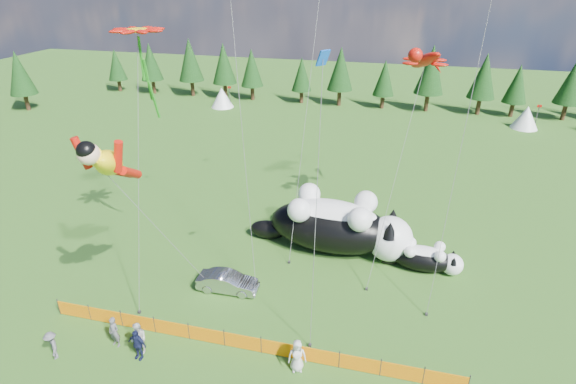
# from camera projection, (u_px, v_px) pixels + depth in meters

# --- Properties ---
(ground) EXTENTS (160.00, 160.00, 0.00)m
(ground) POSITION_uv_depth(u_px,v_px,m) (260.00, 311.00, 25.92)
(ground) COLOR #103609
(ground) RESTS_ON ground
(safety_fence) EXTENTS (22.06, 0.06, 1.10)m
(safety_fence) POSITION_uv_depth(u_px,v_px,m) (243.00, 342.00, 23.09)
(safety_fence) COLOR #262626
(safety_fence) RESTS_ON ground
(tree_line) EXTENTS (90.00, 4.00, 8.00)m
(tree_line) POSITION_uv_depth(u_px,v_px,m) (353.00, 78.00, 63.29)
(tree_line) COLOR black
(tree_line) RESTS_ON ground
(festival_tents) EXTENTS (50.00, 3.20, 2.80)m
(festival_tents) POSITION_uv_depth(u_px,v_px,m) (433.00, 111.00, 57.71)
(festival_tents) COLOR white
(festival_tents) RESTS_ON ground
(cat_large) EXTENTS (11.57, 4.58, 4.18)m
(cat_large) POSITION_uv_depth(u_px,v_px,m) (338.00, 225.00, 30.82)
(cat_large) COLOR black
(cat_large) RESTS_ON ground
(cat_small) EXTENTS (5.27, 1.98, 1.90)m
(cat_small) POSITION_uv_depth(u_px,v_px,m) (427.00, 258.00, 29.14)
(cat_small) COLOR black
(cat_small) RESTS_ON ground
(car) EXTENTS (3.79, 1.43, 1.23)m
(car) POSITION_uv_depth(u_px,v_px,m) (228.00, 282.00, 27.34)
(car) COLOR #ADAEB2
(car) RESTS_ON ground
(spectator_a) EXTENTS (0.72, 0.55, 1.78)m
(spectator_a) POSITION_uv_depth(u_px,v_px,m) (114.00, 332.00, 23.18)
(spectator_a) COLOR #525257
(spectator_a) RESTS_ON ground
(spectator_b) EXTENTS (1.03, 0.93, 1.83)m
(spectator_b) POSITION_uv_depth(u_px,v_px,m) (139.00, 338.00, 22.75)
(spectator_b) COLOR beige
(spectator_b) RESTS_ON ground
(spectator_c) EXTENTS (1.11, 0.67, 1.78)m
(spectator_c) POSITION_uv_depth(u_px,v_px,m) (137.00, 344.00, 22.42)
(spectator_c) COLOR #161B3C
(spectator_c) RESTS_ON ground
(spectator_d) EXTENTS (1.13, 1.10, 1.62)m
(spectator_d) POSITION_uv_depth(u_px,v_px,m) (52.00, 345.00, 22.46)
(spectator_d) COLOR #525257
(spectator_d) RESTS_ON ground
(spectator_e) EXTENTS (1.02, 0.82, 1.82)m
(spectator_e) POSITION_uv_depth(u_px,v_px,m) (297.00, 356.00, 21.73)
(spectator_e) COLOR beige
(spectator_e) RESTS_ON ground
(superhero_kite) EXTENTS (5.67, 6.13, 11.75)m
(superhero_kite) POSITION_uv_depth(u_px,v_px,m) (109.00, 163.00, 21.36)
(superhero_kite) COLOR yellow
(superhero_kite) RESTS_ON ground
(gecko_kite) EXTENTS (4.73, 11.64, 15.00)m
(gecko_kite) POSITION_uv_depth(u_px,v_px,m) (425.00, 60.00, 28.90)
(gecko_kite) COLOR #B81209
(gecko_kite) RESTS_ON ground
(flower_kite) EXTENTS (3.45, 6.71, 15.50)m
(flower_kite) POSITION_uv_depth(u_px,v_px,m) (138.00, 34.00, 23.65)
(flower_kite) COLOR #B81209
(flower_kite) RESTS_ON ground
(diamond_kite_a) EXTENTS (3.06, 5.70, 17.92)m
(diamond_kite_a) POSITION_uv_depth(u_px,v_px,m) (231.00, 9.00, 25.27)
(diamond_kite_a) COLOR blue
(diamond_kite_a) RESTS_ON ground
(diamond_kite_c) EXTENTS (0.75, 2.12, 15.14)m
(diamond_kite_c) POSITION_uv_depth(u_px,v_px,m) (322.00, 77.00, 18.78)
(diamond_kite_c) COLOR blue
(diamond_kite_c) RESTS_ON ground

